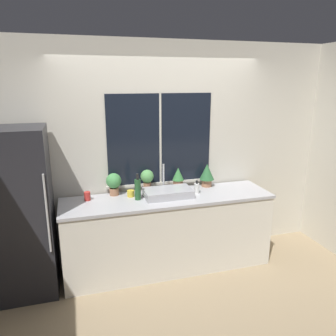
% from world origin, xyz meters
% --- Properties ---
extents(ground_plane, '(14.00, 14.00, 0.00)m').
position_xyz_m(ground_plane, '(0.00, 0.00, 0.00)').
color(ground_plane, '#937F60').
extents(wall_back, '(8.00, 0.09, 2.70)m').
position_xyz_m(wall_back, '(0.00, 0.69, 1.35)').
color(wall_back, beige).
rests_on(wall_back, ground_plane).
extents(wall_right, '(0.06, 7.00, 2.70)m').
position_xyz_m(wall_right, '(2.24, 1.50, 1.35)').
color(wall_right, beige).
rests_on(wall_right, ground_plane).
extents(counter, '(2.48, 0.64, 0.91)m').
position_xyz_m(counter, '(0.00, 0.31, 0.46)').
color(counter, silver).
rests_on(counter, ground_plane).
extents(refrigerator, '(0.67, 0.64, 1.79)m').
position_xyz_m(refrigerator, '(-1.62, 0.30, 0.90)').
color(refrigerator, '#232328').
rests_on(refrigerator, ground_plane).
extents(sink, '(0.56, 0.38, 0.35)m').
position_xyz_m(sink, '(-0.00, 0.32, 0.96)').
color(sink, '#ADADB2').
rests_on(sink, counter).
extents(potted_plant_far_left, '(0.18, 0.18, 0.27)m').
position_xyz_m(potted_plant_far_left, '(-0.60, 0.55, 1.07)').
color(potted_plant_far_left, '#9E6B4C').
rests_on(potted_plant_far_left, counter).
extents(potted_plant_center_left, '(0.16, 0.16, 0.28)m').
position_xyz_m(potted_plant_center_left, '(-0.20, 0.55, 1.08)').
color(potted_plant_center_left, '#9E6B4C').
rests_on(potted_plant_center_left, counter).
extents(potted_plant_center_right, '(0.14, 0.14, 0.28)m').
position_xyz_m(potted_plant_center_right, '(0.20, 0.55, 1.06)').
color(potted_plant_center_right, '#9E6B4C').
rests_on(potted_plant_center_right, counter).
extents(potted_plant_far_right, '(0.18, 0.18, 0.30)m').
position_xyz_m(potted_plant_far_right, '(0.59, 0.55, 1.08)').
color(potted_plant_far_right, '#9E6B4C').
rests_on(potted_plant_far_right, counter).
extents(soap_bottle, '(0.06, 0.06, 0.16)m').
position_xyz_m(soap_bottle, '(0.37, 0.33, 0.98)').
color(soap_bottle, white).
rests_on(soap_bottle, counter).
extents(bottle_tall, '(0.07, 0.07, 0.31)m').
position_xyz_m(bottle_tall, '(-0.36, 0.32, 1.04)').
color(bottle_tall, '#235128').
rests_on(bottle_tall, counter).
extents(mug_yellow, '(0.08, 0.08, 0.08)m').
position_xyz_m(mug_yellow, '(-0.42, 0.44, 0.95)').
color(mug_yellow, gold).
rests_on(mug_yellow, counter).
extents(mug_red, '(0.07, 0.07, 0.10)m').
position_xyz_m(mug_red, '(-0.92, 0.46, 0.96)').
color(mug_red, '#B72D28').
rests_on(mug_red, counter).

